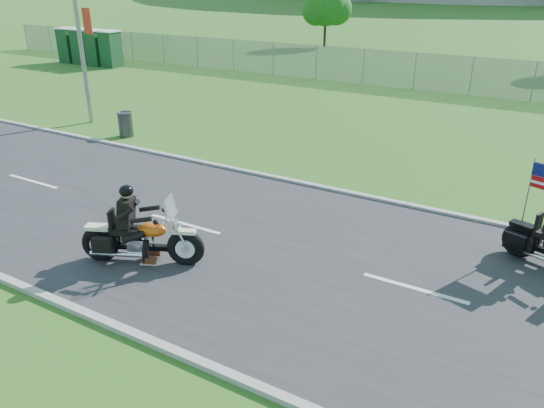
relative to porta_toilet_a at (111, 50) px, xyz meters
The scene contains 12 objects.
ground 27.83m from the porta_toilet_a, 37.69° to the right, with size 420.00×420.00×0.00m, color #23571B.
road 27.83m from the porta_toilet_a, 37.69° to the right, with size 120.00×8.00×0.04m, color #28282B.
curb_north 25.55m from the porta_toilet_a, 30.48° to the right, with size 120.00×0.18×0.12m, color #9E9B93.
curb_south 30.47m from the porta_toilet_a, 43.74° to the right, with size 120.00×0.18×0.12m, color #9E9B93.
fence 17.26m from the porta_toilet_a, 10.01° to the left, with size 60.00×0.03×2.00m, color gray.
porta_toilet_a is the anchor object (origin of this frame).
porta_toilet_b 1.40m from the porta_toilet_a, behind, with size 1.10×1.10×2.30m, color #14401F.
porta_toilet_c 2.80m from the porta_toilet_a, behind, with size 1.10×1.10×2.30m, color #14401F.
porta_toilet_d 4.20m from the porta_toilet_a, behind, with size 1.10×1.10×2.30m, color #14401F.
tree_fence_mid 18.97m from the porta_toilet_a, 64.72° to the left, with size 3.96×3.69×5.30m.
motorcycle_lead 27.86m from the porta_toilet_a, 42.96° to the right, with size 2.63×1.44×1.89m.
trash_can 17.48m from the porta_toilet_a, 42.53° to the right, with size 0.55×0.55×0.95m, color #3C3C42.
Camera 1 is at (6.14, -9.48, 6.01)m, focal length 35.00 mm.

